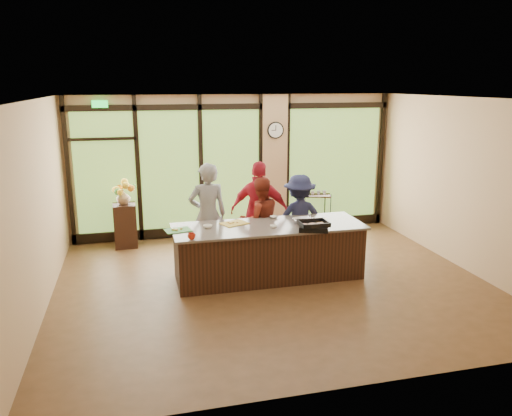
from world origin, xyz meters
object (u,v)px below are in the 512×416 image
cook_left (208,215)px  cook_right (299,218)px  island_base (268,253)px  bar_cart (315,207)px  roasting_pan (313,228)px  flower_stand (125,225)px

cook_left → cook_right: (1.67, -0.13, -0.13)m
cook_left → cook_right: bearing=171.9°
island_base → bar_cart: bearing=54.4°
roasting_pan → flower_stand: bearing=157.2°
bar_cart → cook_right: bearing=-100.7°
cook_right → flower_stand: (-3.14, 1.59, -0.37)m
island_base → cook_left: 1.32m
flower_stand → bar_cart: (4.12, 0.17, 0.10)m
cook_right → roasting_pan: size_ratio=3.52×
cook_left → cook_right: 1.68m
island_base → roasting_pan: bearing=-35.3°
cook_left → roasting_pan: size_ratio=4.09×
island_base → cook_left: bearing=137.8°
bar_cart → island_base: bearing=-107.2°
cook_right → bar_cart: size_ratio=1.79×
island_base → roasting_pan: roasting_pan is taller
island_base → roasting_pan: size_ratio=6.72×
cook_right → bar_cart: bearing=-115.9°
roasting_pan → cook_left: bearing=159.9°
island_base → cook_left: cook_left is taller
cook_left → bar_cart: 3.14m
flower_stand → bar_cart: bar_cart is taller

